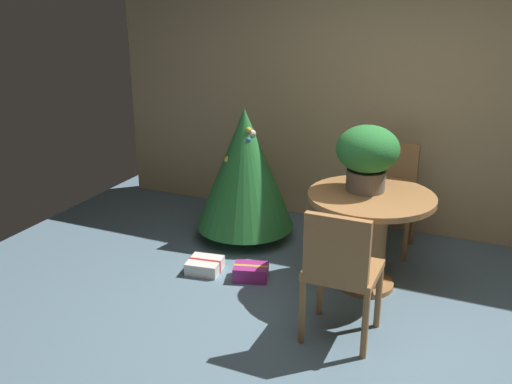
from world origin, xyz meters
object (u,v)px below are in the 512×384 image
object	(u,v)px
holiday_tree	(245,169)
wooden_chair_far	(391,189)
wooden_chair_near	(340,268)
gift_box_cream	(205,266)
gift_box_purple	(251,272)
round_dining_table	(369,227)
flower_vase	(367,154)

from	to	relation	value
holiday_tree	wooden_chair_far	bearing A→B (deg)	16.13
wooden_chair_near	gift_box_cream	distance (m)	1.47
wooden_chair_near	holiday_tree	xyz separation A→B (m)	(-1.27, 1.28, 0.14)
gift_box_cream	gift_box_purple	size ratio (longest dim) A/B	0.96
holiday_tree	gift_box_cream	world-z (taller)	holiday_tree
round_dining_table	gift_box_cream	bearing A→B (deg)	-166.80
round_dining_table	gift_box_purple	xyz separation A→B (m)	(-0.88, -0.27, -0.45)
round_dining_table	flower_vase	distance (m)	0.57
flower_vase	gift_box_cream	size ratio (longest dim) A/B	1.65
round_dining_table	flower_vase	bearing A→B (deg)	133.30
flower_vase	gift_box_purple	distance (m)	1.34
flower_vase	wooden_chair_far	size ratio (longest dim) A/B	0.53
flower_vase	gift_box_cream	xyz separation A→B (m)	(-1.22, -0.37, -1.01)
holiday_tree	gift_box_cream	size ratio (longest dim) A/B	4.05
flower_vase	wooden_chair_far	distance (m)	0.92
wooden_chair_near	wooden_chair_far	bearing A→B (deg)	90.00
round_dining_table	wooden_chair_near	world-z (taller)	wooden_chair_near
flower_vase	gift_box_purple	xyz separation A→B (m)	(-0.81, -0.34, -1.01)
round_dining_table	wooden_chair_near	xyz separation A→B (m)	(0.00, -0.82, 0.04)
gift_box_cream	gift_box_purple	world-z (taller)	gift_box_purple
wooden_chair_far	gift_box_purple	distance (m)	1.49
holiday_tree	flower_vase	bearing A→B (deg)	-18.11
holiday_tree	gift_box_purple	xyz separation A→B (m)	(0.39, -0.73, -0.62)
wooden_chair_near	flower_vase	bearing A→B (deg)	94.38
wooden_chair_near	holiday_tree	distance (m)	1.81
flower_vase	gift_box_purple	world-z (taller)	flower_vase
holiday_tree	wooden_chair_near	bearing A→B (deg)	-45.28
wooden_chair_near	holiday_tree	bearing A→B (deg)	134.72
round_dining_table	gift_box_cream	xyz separation A→B (m)	(-1.29, -0.30, -0.45)
round_dining_table	gift_box_cream	world-z (taller)	round_dining_table
round_dining_table	wooden_chair_far	world-z (taller)	wooden_chair_far
flower_vase	wooden_chair_near	distance (m)	1.03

